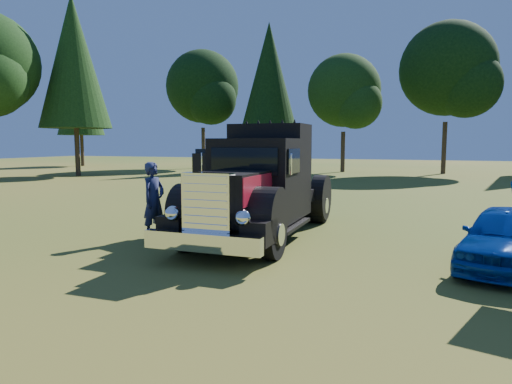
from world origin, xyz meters
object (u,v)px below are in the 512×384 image
Objects in this scene: diamond_t_truck at (259,189)px; distant_teal_car at (250,164)px; hotrod_coupe at (507,237)px; spectator_far at (213,202)px; spectator_near at (154,200)px.

distant_teal_car is at bearing 111.45° from diamond_t_truck.
hotrod_coupe is at bearing -11.71° from diamond_t_truck.
hotrod_coupe reaches higher than spectator_far.
diamond_t_truck is 2.77m from spectator_near.
spectator_near is (-2.55, -1.05, -0.28)m from diamond_t_truck.
diamond_t_truck is at bearing -91.16° from spectator_far.
hotrod_coupe is (5.64, -1.17, -0.64)m from diamond_t_truck.
spectator_far reaches higher than distant_teal_car.
hotrod_coupe is at bearing -86.38° from spectator_far.
spectator_near reaches higher than spectator_far.
spectator_far is at bearing 162.13° from diamond_t_truck.
distant_teal_car is (-9.68, 24.64, -0.56)m from diamond_t_truck.
spectator_far is at bearing 166.90° from hotrod_coupe.
diamond_t_truck is at bearing -54.03° from distant_teal_car.
diamond_t_truck is 1.74m from spectator_far.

